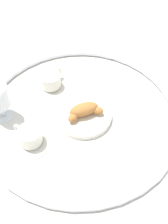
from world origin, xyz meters
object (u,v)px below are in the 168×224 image
(coffee_cup_far, at_px, (30,137))
(sugar_packet, at_px, (102,182))
(croissant_large, at_px, (84,110))
(pastry_plate, at_px, (84,115))
(coffee_cup_near, at_px, (51,82))
(folded_napkin, at_px, (142,149))

(coffee_cup_far, relative_size, sugar_packet, 2.72)
(croissant_large, relative_size, sugar_packet, 2.74)
(pastry_plate, xyz_separation_m, coffee_cup_far, (0.20, 0.04, 0.01))
(coffee_cup_near, height_order, folded_napkin, coffee_cup_near)
(croissant_large, distance_m, coffee_cup_near, 0.20)
(croissant_large, xyz_separation_m, sugar_packet, (0.03, 0.24, -0.04))
(sugar_packet, bearing_deg, coffee_cup_near, -76.34)
(folded_napkin, bearing_deg, coffee_cup_near, -62.14)
(folded_napkin, bearing_deg, coffee_cup_far, -24.71)
(pastry_plate, relative_size, coffee_cup_far, 1.41)
(pastry_plate, distance_m, coffee_cup_far, 0.20)
(coffee_cup_near, bearing_deg, folded_napkin, 117.86)
(coffee_cup_far, distance_m, folded_napkin, 0.36)
(coffee_cup_far, xyz_separation_m, folded_napkin, (-0.33, 0.15, -0.02))
(pastry_plate, distance_m, sugar_packet, 0.25)
(croissant_large, distance_m, coffee_cup_far, 0.20)
(coffee_cup_far, height_order, folded_napkin, coffee_cup_far)
(coffee_cup_near, bearing_deg, coffee_cup_far, 59.45)
(croissant_large, bearing_deg, pastry_plate, -90.12)
(folded_napkin, bearing_deg, pastry_plate, -55.16)
(pastry_plate, height_order, sugar_packet, pastry_plate)
(sugar_packet, bearing_deg, pastry_plate, -88.23)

